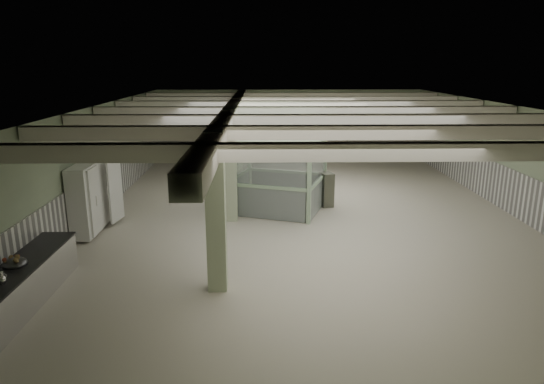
{
  "coord_description": "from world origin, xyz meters",
  "views": [
    {
      "loc": [
        -1.49,
        -16.13,
        4.98
      ],
      "look_at": [
        -1.19,
        -2.38,
        1.3
      ],
      "focal_mm": 32.0,
      "sensor_mm": 36.0,
      "label": 1
    }
  ],
  "objects_px": {
    "guard_booth": "(276,161)",
    "filing_cabinet": "(326,190)",
    "prep_counter": "(15,292)",
    "walkin_cooler": "(91,198)"
  },
  "relations": [
    {
      "from": "prep_counter",
      "to": "filing_cabinet",
      "type": "distance_m",
      "value": 10.5
    },
    {
      "from": "walkin_cooler",
      "to": "filing_cabinet",
      "type": "bearing_deg",
      "value": 18.67
    },
    {
      "from": "guard_booth",
      "to": "filing_cabinet",
      "type": "xyz_separation_m",
      "value": [
        1.79,
        0.37,
        -1.11
      ]
    },
    {
      "from": "filing_cabinet",
      "to": "walkin_cooler",
      "type": "bearing_deg",
      "value": -177.81
    },
    {
      "from": "prep_counter",
      "to": "walkin_cooler",
      "type": "xyz_separation_m",
      "value": [
        -0.08,
        4.99,
        0.57
      ]
    },
    {
      "from": "walkin_cooler",
      "to": "filing_cabinet",
      "type": "relative_size",
      "value": 1.85
    },
    {
      "from": "prep_counter",
      "to": "guard_booth",
      "type": "height_order",
      "value": "guard_booth"
    },
    {
      "from": "walkin_cooler",
      "to": "prep_counter",
      "type": "bearing_deg",
      "value": -89.04
    },
    {
      "from": "walkin_cooler",
      "to": "guard_booth",
      "type": "distance_m",
      "value": 6.07
    },
    {
      "from": "prep_counter",
      "to": "walkin_cooler",
      "type": "distance_m",
      "value": 5.02
    }
  ]
}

